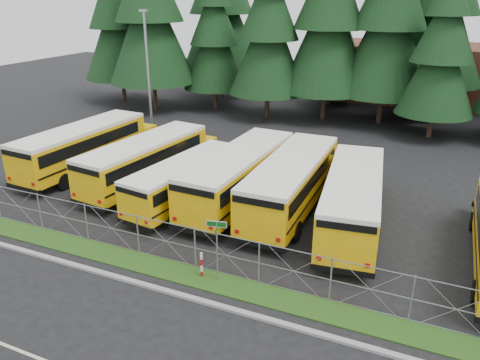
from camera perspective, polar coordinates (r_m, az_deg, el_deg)
name	(u,v)px	position (r m, az deg, el deg)	size (l,w,h in m)	color
ground	(226,262)	(21.59, -1.73, -9.90)	(120.00, 120.00, 0.00)	black
curb	(192,298)	(19.29, -5.82, -14.17)	(50.00, 0.25, 0.12)	gray
grass_verge	(209,281)	(20.30, -3.84, -12.14)	(50.00, 1.40, 0.06)	#1E4213
chainlink_fence	(216,253)	(20.30, -2.99, -8.87)	(44.00, 0.10, 2.00)	#999BA1
brick_building	(429,73)	(57.14, 22.10, 12.01)	(22.00, 10.00, 6.00)	brown
bus_0	(87,148)	(33.43, -18.13, 3.75)	(2.78, 11.78, 3.09)	#DBA806
bus_2	(150,162)	(29.86, -10.97, 2.19)	(2.67, 11.31, 2.97)	#DBA806
bus_3	(189,181)	(26.97, -6.24, -0.12)	(2.35, 9.94, 2.61)	#DBA806
bus_4	(242,176)	(26.84, 0.27, 0.50)	(2.81, 11.89, 3.12)	#DBA806
bus_5	(293,184)	(25.95, 6.52, -0.45)	(2.80, 11.85, 3.11)	#DBA806
bus_6	(353,200)	(24.57, 13.60, -2.39)	(2.72, 11.54, 3.03)	#DBA806
street_sign	(217,238)	(19.29, -2.84, -7.10)	(0.82, 0.54, 2.81)	#999BA1
striped_bollard	(202,265)	(20.27, -4.70, -10.30)	(0.11, 0.11, 1.20)	#B20C0C
light_standard	(148,71)	(38.90, -11.13, 12.90)	(0.70, 0.35, 10.14)	#999BA1
conifer_0	(117,20)	(53.83, -14.74, 18.37)	(7.77, 7.77, 17.19)	black
conifer_1	(149,11)	(48.84, -11.02, 19.52)	(8.67, 8.67, 19.17)	black
conifer_2	(214,37)	(48.67, -3.13, 16.96)	(6.45, 6.45, 14.26)	black
conifer_3	(269,31)	(44.80, 3.52, 17.68)	(7.27, 7.27, 16.08)	black
conifer_4	(329,19)	(44.68, 10.80, 18.77)	(8.27, 8.27, 18.28)	black
conifer_5	(390,19)	(44.39, 17.80, 18.23)	(8.34, 8.34, 18.44)	black
conifer_6	(441,53)	(41.29, 23.35, 13.98)	(6.20, 6.20, 13.72)	black
conifer_10	(221,4)	(54.54, -2.32, 20.63)	(9.12, 9.12, 20.16)	black
conifer_11	(332,38)	(51.65, 11.20, 16.58)	(6.20, 6.20, 13.71)	black
conifer_12	(440,3)	(49.50, 23.22, 19.18)	(9.37, 9.37, 20.73)	black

